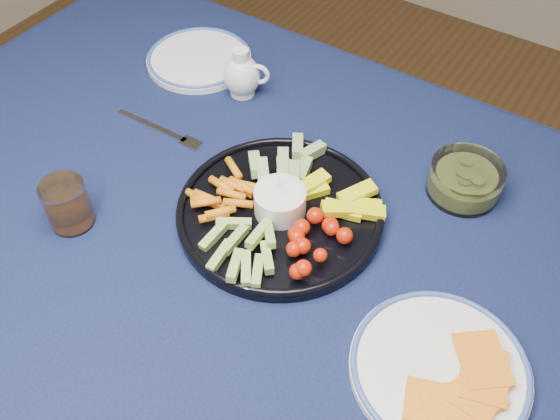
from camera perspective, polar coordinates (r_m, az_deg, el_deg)
The scene contains 9 objects.
dining_table at distance 0.98m, azimuth 1.84°, elevation -9.48°, with size 1.67×1.07×0.75m.
crudite_platter at distance 0.97m, azimuth -0.03°, elevation 0.20°, with size 0.32×0.32×0.10m.
creamer_pitcher at distance 1.19m, azimuth -3.47°, elevation 12.21°, with size 0.09×0.07×0.10m.
pickle_bowl at distance 1.04m, azimuth 16.54°, elevation 2.56°, with size 0.12×0.12×0.05m.
cheese_plate at distance 0.85m, azimuth 14.43°, elevation -13.76°, with size 0.23×0.23×0.03m.
juice_tumbler at distance 1.00m, azimuth -18.81°, elevation 0.31°, with size 0.07×0.07×0.08m.
fork_left at distance 1.14m, azimuth -10.44°, elevation 7.01°, with size 0.18×0.03×0.00m.
fork_right at distance 0.84m, azimuth 10.97°, elevation -15.77°, with size 0.10×0.13×0.00m.
side_plate_extra at distance 1.29m, azimuth -7.41°, elevation 13.56°, with size 0.21×0.21×0.02m.
Camera 1 is at (0.26, -0.45, 1.49)m, focal length 40.00 mm.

